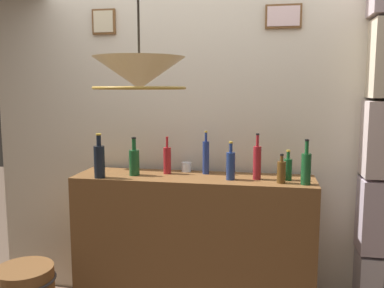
{
  "coord_description": "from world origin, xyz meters",
  "views": [
    {
      "loc": [
        0.53,
        -2.15,
        1.76
      ],
      "look_at": [
        0.0,
        0.75,
        1.35
      ],
      "focal_mm": 38.63,
      "sensor_mm": 36.0,
      "label": 1
    }
  ],
  "objects": [
    {
      "name": "panelled_rear_partition",
      "position": [
        0.0,
        1.1,
        1.5
      ],
      "size": [
        3.49,
        0.15,
        2.85
      ],
      "color": "beige",
      "rests_on": "ground"
    },
    {
      "name": "liquor_bottle_port",
      "position": [
        0.68,
        0.8,
        1.19
      ],
      "size": [
        0.06,
        0.06,
        0.22
      ],
      "color": "#175025",
      "rests_on": "bar_shelf_unit"
    },
    {
      "name": "liquor_bottle_gin",
      "position": [
        -0.21,
        0.87,
        1.21
      ],
      "size": [
        0.06,
        0.06,
        0.29
      ],
      "color": "maroon",
      "rests_on": "bar_shelf_unit"
    },
    {
      "name": "bar_shelf_unit",
      "position": [
        0.0,
        0.8,
        0.55
      ],
      "size": [
        1.78,
        0.44,
        1.1
      ],
      "primitive_type": "cube",
      "color": "brown",
      "rests_on": "ground"
    },
    {
      "name": "liquor_bottle_brandy",
      "position": [
        0.63,
        0.7,
        1.18
      ],
      "size": [
        0.06,
        0.06,
        0.2
      ],
      "color": "#573815",
      "rests_on": "bar_shelf_unit"
    },
    {
      "name": "pendant_lamp",
      "position": [
        -0.12,
        -0.09,
        1.82
      ],
      "size": [
        0.48,
        0.48,
        0.47
      ],
      "color": "beige"
    },
    {
      "name": "liquor_bottle_rye",
      "position": [
        -0.44,
        0.77,
        1.21
      ],
      "size": [
        0.08,
        0.08,
        0.29
      ],
      "color": "#184A22",
      "rests_on": "bar_shelf_unit"
    },
    {
      "name": "liquor_bottle_bourbon",
      "position": [
        0.28,
        0.75,
        1.21
      ],
      "size": [
        0.06,
        0.06,
        0.28
      ],
      "color": "navy",
      "rests_on": "bar_shelf_unit"
    },
    {
      "name": "liquor_bottle_whiskey",
      "position": [
        -0.66,
        0.64,
        1.23
      ],
      "size": [
        0.08,
        0.08,
        0.33
      ],
      "color": "black",
      "rests_on": "bar_shelf_unit"
    },
    {
      "name": "liquor_bottle_scotch",
      "position": [
        0.08,
        0.91,
        1.23
      ],
      "size": [
        0.05,
        0.05,
        0.33
      ],
      "color": "navy",
      "rests_on": "bar_shelf_unit"
    },
    {
      "name": "liquor_bottle_vodka",
      "position": [
        0.8,
        0.69,
        1.22
      ],
      "size": [
        0.07,
        0.07,
        0.31
      ],
      "color": "#184C24",
      "rests_on": "bar_shelf_unit"
    },
    {
      "name": "liquor_bottle_rum",
      "position": [
        0.47,
        0.79,
        1.23
      ],
      "size": [
        0.06,
        0.06,
        0.33
      ],
      "color": "maroon",
      "rests_on": "bar_shelf_unit"
    },
    {
      "name": "glass_tumbler_rocks",
      "position": [
        -0.09,
        0.97,
        1.14
      ],
      "size": [
        0.08,
        0.08,
        0.07
      ],
      "color": "silver",
      "rests_on": "bar_shelf_unit"
    }
  ]
}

